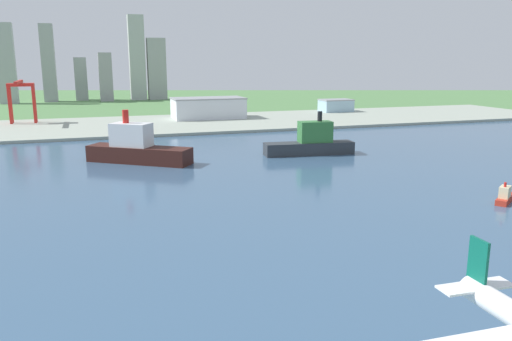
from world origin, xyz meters
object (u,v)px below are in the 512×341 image
(warehouse_main, at_px, (208,108))
(warehouse_annex, at_px, (336,105))
(cargo_ship, at_px, (137,148))
(port_crane_red, at_px, (21,92))
(tugboat_small, at_px, (505,196))
(container_barge, at_px, (311,143))

(warehouse_main, distance_m, warehouse_annex, 150.84)
(cargo_ship, height_order, port_crane_red, port_crane_red)
(port_crane_red, bearing_deg, cargo_ship, -68.26)
(port_crane_red, xyz_separation_m, warehouse_annex, (318.26, 6.50, -21.00))
(warehouse_main, bearing_deg, cargo_ship, -114.54)
(port_crane_red, bearing_deg, warehouse_main, -4.34)
(warehouse_main, bearing_deg, tugboat_small, -80.92)
(cargo_ship, distance_m, warehouse_main, 210.32)
(cargo_ship, bearing_deg, warehouse_annex, 41.64)
(cargo_ship, bearing_deg, tugboat_small, -44.17)
(container_barge, bearing_deg, cargo_ship, 175.69)
(port_crane_red, bearing_deg, container_barge, -48.32)
(port_crane_red, xyz_separation_m, warehouse_main, (168.69, -12.81, -17.71))
(cargo_ship, relative_size, warehouse_annex, 1.72)
(tugboat_small, distance_m, warehouse_main, 331.19)
(tugboat_small, height_order, port_crane_red, port_crane_red)
(tugboat_small, xyz_separation_m, warehouse_main, (-52.26, 326.89, 9.92))
(container_barge, bearing_deg, port_crane_red, 131.68)
(warehouse_main, xyz_separation_m, warehouse_annex, (149.56, 19.32, -3.30))
(port_crane_red, relative_size, warehouse_annex, 1.36)
(cargo_ship, xyz_separation_m, port_crane_red, (-81.37, 204.11, 21.83))
(tugboat_small, height_order, warehouse_main, warehouse_main)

